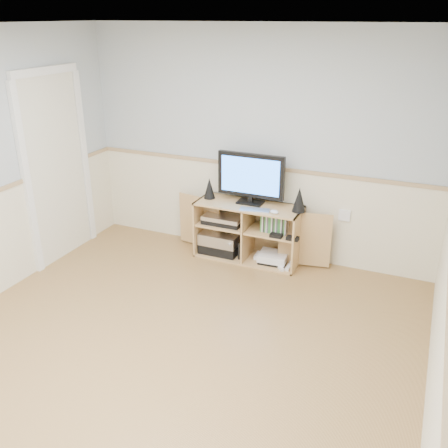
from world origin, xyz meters
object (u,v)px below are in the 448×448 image
at_px(monitor, 251,177).
at_px(keyboard, 255,210).
at_px(game_consoles, 273,258).
at_px(media_cabinet, 250,230).

bearing_deg(monitor, keyboard, -57.25).
xyz_separation_m(keyboard, game_consoles, (0.18, 0.13, -0.59)).
distance_m(media_cabinet, game_consoles, 0.40).
bearing_deg(game_consoles, media_cabinet, 167.67).
xyz_separation_m(media_cabinet, keyboard, (0.12, -0.19, 0.32)).
distance_m(monitor, keyboard, 0.37).
height_order(media_cabinet, monitor, monitor).
relative_size(media_cabinet, monitor, 2.44).
relative_size(monitor, keyboard, 2.37).
height_order(monitor, game_consoles, monitor).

